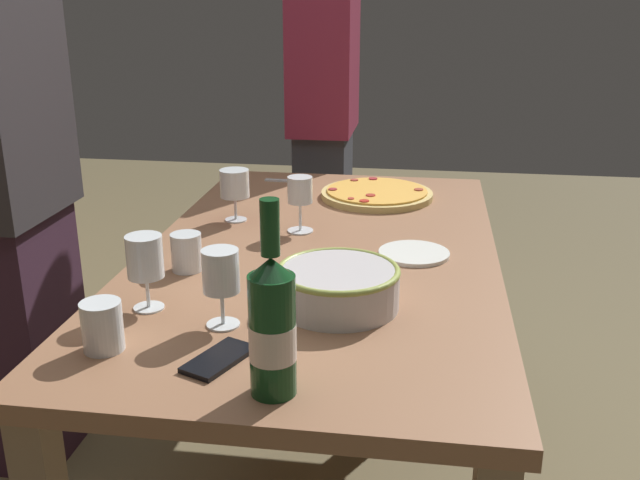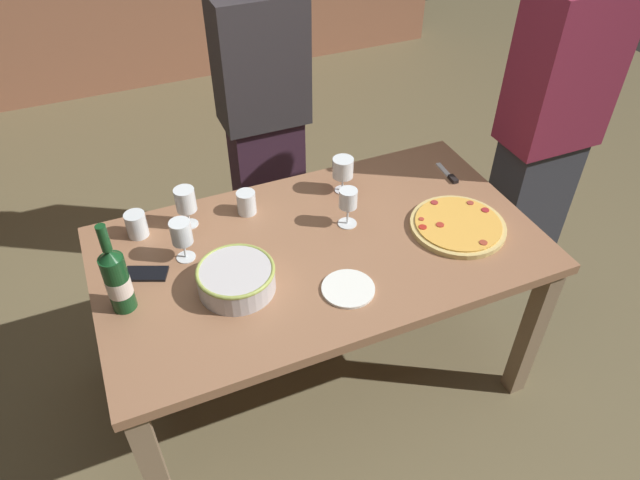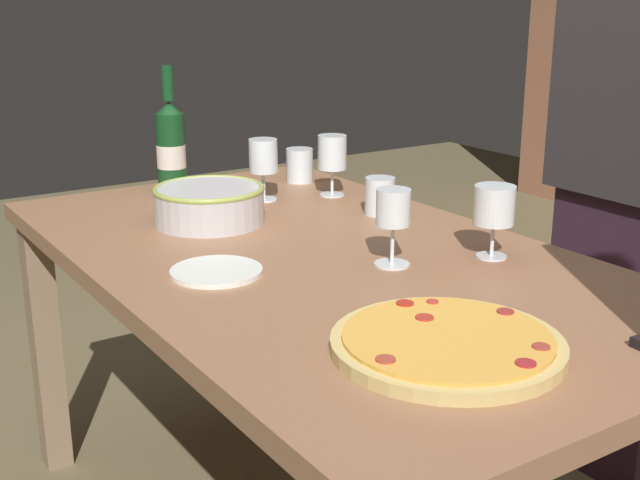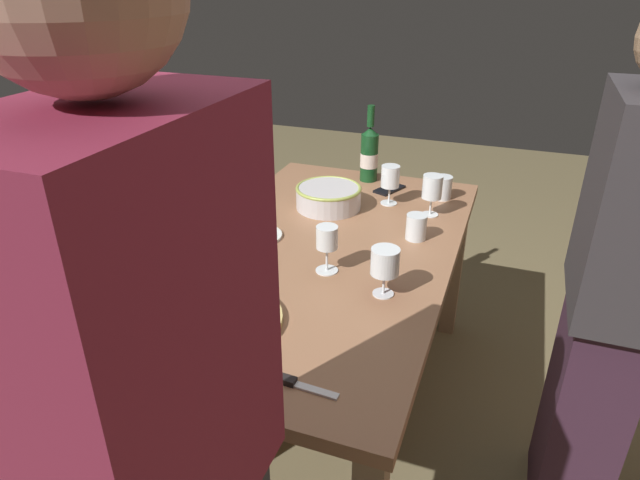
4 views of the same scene
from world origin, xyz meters
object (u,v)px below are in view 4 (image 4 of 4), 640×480
Objects in this scene: wine_glass_by_bottle at (390,177)px; side_plate at (257,235)px; cup_amber at (442,187)px; pizza_knife at (298,384)px; serving_bowl at (329,196)px; person_guest_left at (614,298)px; wine_glass_far_right at (385,264)px; cup_ceramic at (416,227)px; pizza at (217,319)px; wine_glass_near_pizza at (327,239)px; dining_table at (320,271)px; cell_phone at (389,189)px; wine_glass_far_left at (432,188)px; wine_bottle at (369,153)px.

wine_glass_by_bottle is 0.60m from side_plate.
cup_amber is 0.61× the size of pizza_knife.
serving_bowl reaches higher than side_plate.
person_guest_left is at bearing 66.34° from serving_bowl.
side_plate is at bearing -112.93° from wine_glass_far_right.
cup_ceramic reaches higher than side_plate.
cup_amber is at bearing 158.83° from pizza.
person_guest_left is at bearing 129.19° from pizza_knife.
wine_glass_near_pizza is at bearing -4.90° from wine_glass_by_bottle.
cell_phone is at bearing 171.05° from dining_table.
pizza is at bearing 28.67° from person_guest_left.
wine_glass_near_pizza is 0.96× the size of wine_glass_far_left.
wine_bottle is (-0.36, 0.06, 0.08)m from serving_bowl.
pizza is 1.22m from wine_bottle.
person_guest_left reaches higher than side_plate.
serving_bowl is 1.05m from pizza_knife.
wine_glass_far_left reaches higher than wine_glass_far_right.
side_plate reaches higher than dining_table.
cell_phone is at bearing -167.33° from wine_glass_by_bottle.
wine_glass_near_pizza is 1.70× the size of cup_ceramic.
wine_bottle is at bearing 162.73° from side_plate.
wine_glass_by_bottle is 1.14m from pizza_knife.
wine_bottle is 0.74m from side_plate.
wine_bottle is 3.52× the size of cup_amber.
wine_glass_far_right is (-0.30, 0.39, 0.09)m from pizza.
side_plate is at bearing -53.58° from wine_glass_far_left.
cup_amber reaches higher than serving_bowl.
wine_glass_near_pizza is at bearing -109.63° from wine_glass_far_right.
wine_glass_far_right reaches higher than pizza.
cup_amber reaches higher than pizza.
wine_glass_far_right is (0.07, 0.20, -0.01)m from wine_glass_near_pizza.
cup_ceramic is 0.58× the size of pizza_knife.
wine_glass_far_left is 0.10× the size of person_guest_left.
pizza reaches higher than cell_phone.
wine_glass_far_left is at bearing 142.99° from dining_table.
wine_glass_far_left is 1.03× the size of pizza_knife.
dining_table is 10.64× the size of wine_glass_far_right.
pizza_knife reaches higher than cell_phone.
cup_amber is at bearing 136.46° from side_plate.
side_plate is (0.59, -0.56, -0.04)m from cup_amber.
serving_bowl is at bearing 155.64° from side_plate.
cup_amber is at bearing 177.03° from wine_glass_far_right.
pizza is at bearing -3.95° from wine_bottle.
wine_glass_by_bottle reaches higher than serving_bowl.
wine_glass_by_bottle is (0.24, 0.15, -0.01)m from wine_bottle.
side_plate is at bearing -38.79° from wine_glass_by_bottle.
pizza is 3.74× the size of cup_amber.
wine_glass_far_right is at bearing 33.53° from serving_bowl.
cell_phone is (-0.75, 0.02, -0.11)m from wine_glass_near_pizza.
cup_amber is 0.23m from cell_phone.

